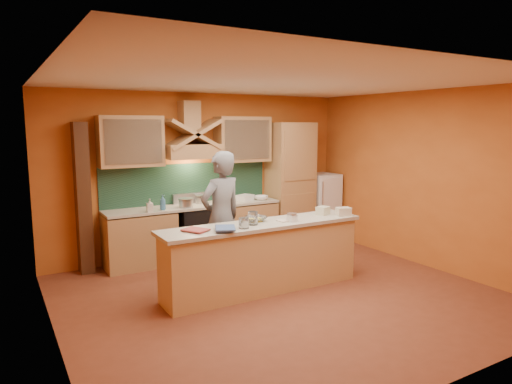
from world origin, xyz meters
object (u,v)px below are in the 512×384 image
stove (195,232)px  kitchen_scale (292,218)px  fridge (321,206)px  person (221,217)px  mixing_bowl (256,219)px

stove → kitchen_scale: size_ratio=8.13×
stove → fridge: size_ratio=0.69×
fridge → kitchen_scale: size_ratio=11.74×
fridge → kitchen_scale: fridge is taller
stove → kitchen_scale: kitchen_scale is taller
fridge → person: 3.13m
stove → person: (-0.13, -1.30, 0.50)m
person → mixing_bowl: 0.55m
stove → mixing_bowl: bearing=-84.0°
kitchen_scale → mixing_bowl: bearing=142.3°
fridge → mixing_bowl: (-2.52, -1.75, 0.33)m
fridge → person: size_ratio=0.69×
person → kitchen_scale: (0.73, -0.72, 0.04)m
person → kitchen_scale: person is taller
stove → mixing_bowl: (0.18, -1.75, 0.53)m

